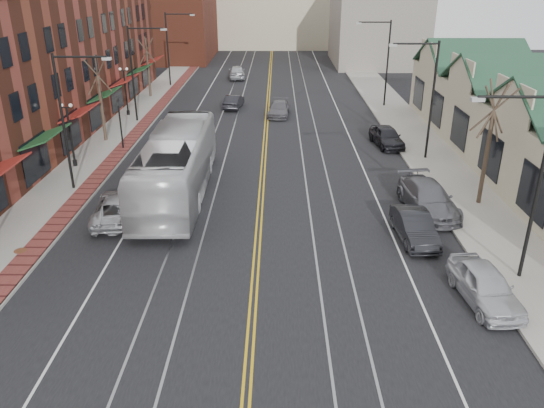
{
  "coord_description": "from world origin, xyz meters",
  "views": [
    {
      "loc": [
        0.94,
        -13.94,
        12.28
      ],
      "look_at": [
        0.71,
        9.42,
        2.0
      ],
      "focal_mm": 35.0,
      "sensor_mm": 36.0,
      "label": 1
    }
  ],
  "objects_px": {
    "parked_car_b": "(414,227)",
    "parked_car_d": "(387,136)",
    "transit_bus": "(177,164)",
    "parked_suv": "(119,207)",
    "parked_car_a": "(485,286)",
    "parked_car_c": "(428,198)"
  },
  "relations": [
    {
      "from": "transit_bus",
      "to": "parked_car_b",
      "type": "relative_size",
      "value": 3.19
    },
    {
      "from": "transit_bus",
      "to": "parked_car_a",
      "type": "relative_size",
      "value": 3.12
    },
    {
      "from": "parked_car_c",
      "to": "parked_car_a",
      "type": "bearing_deg",
      "value": -96.36
    },
    {
      "from": "parked_suv",
      "to": "parked_car_d",
      "type": "xyz_separation_m",
      "value": [
        16.8,
        13.26,
        0.03
      ]
    },
    {
      "from": "parked_suv",
      "to": "parked_car_a",
      "type": "bearing_deg",
      "value": 148.66
    },
    {
      "from": "transit_bus",
      "to": "parked_suv",
      "type": "relative_size",
      "value": 2.6
    },
    {
      "from": "parked_car_d",
      "to": "parked_car_b",
      "type": "bearing_deg",
      "value": -103.71
    },
    {
      "from": "parked_car_b",
      "to": "parked_car_d",
      "type": "xyz_separation_m",
      "value": [
        1.55,
        15.49,
        0.05
      ]
    },
    {
      "from": "parked_car_a",
      "to": "parked_car_c",
      "type": "relative_size",
      "value": 0.79
    },
    {
      "from": "parked_car_b",
      "to": "parked_car_d",
      "type": "relative_size",
      "value": 0.97
    },
    {
      "from": "parked_suv",
      "to": "transit_bus",
      "type": "bearing_deg",
      "value": -133.31
    },
    {
      "from": "transit_bus",
      "to": "parked_suv",
      "type": "height_order",
      "value": "transit_bus"
    },
    {
      "from": "parked_suv",
      "to": "parked_car_c",
      "type": "height_order",
      "value": "parked_car_c"
    },
    {
      "from": "transit_bus",
      "to": "parked_car_d",
      "type": "distance_m",
      "value": 17.3
    },
    {
      "from": "parked_suv",
      "to": "parked_car_a",
      "type": "relative_size",
      "value": 1.2
    },
    {
      "from": "parked_suv",
      "to": "parked_car_b",
      "type": "bearing_deg",
      "value": 164.75
    },
    {
      "from": "parked_car_a",
      "to": "parked_car_b",
      "type": "height_order",
      "value": "parked_car_a"
    },
    {
      "from": "transit_bus",
      "to": "parked_car_d",
      "type": "xyz_separation_m",
      "value": [
        14.23,
        9.78,
        -1.15
      ]
    },
    {
      "from": "transit_bus",
      "to": "parked_suv",
      "type": "xyz_separation_m",
      "value": [
        -2.57,
        -3.49,
        -1.17
      ]
    },
    {
      "from": "parked_suv",
      "to": "parked_car_a",
      "type": "xyz_separation_m",
      "value": [
        16.8,
        -7.63,
        0.02
      ]
    },
    {
      "from": "parked_car_a",
      "to": "transit_bus",
      "type": "bearing_deg",
      "value": 135.92
    },
    {
      "from": "transit_bus",
      "to": "parked_car_b",
      "type": "distance_m",
      "value": 13.96
    }
  ]
}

